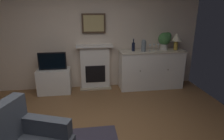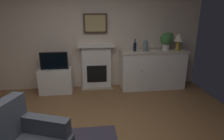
{
  "view_description": "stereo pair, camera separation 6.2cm",
  "coord_description": "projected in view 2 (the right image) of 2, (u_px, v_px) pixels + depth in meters",
  "views": [
    {
      "loc": [
        -0.04,
        -2.23,
        1.93
      ],
      "look_at": [
        0.37,
        0.62,
        1.0
      ],
      "focal_mm": 30.82,
      "sensor_mm": 36.0,
      "label": 1
    },
    {
      "loc": [
        0.02,
        -2.24,
        1.93
      ],
      "look_at": [
        0.37,
        0.62,
        1.0
      ],
      "focal_mm": 30.82,
      "sensor_mm": 36.0,
      "label": 2
    }
  ],
  "objects": [
    {
      "name": "wine_bottle",
      "position": [
        135.0,
        47.0,
        4.55
      ],
      "size": [
        0.08,
        0.08,
        0.29
      ],
      "color": "black",
      "rests_on": "sideboard_cabinet"
    },
    {
      "name": "wine_glass_center",
      "position": [
        156.0,
        46.0,
        4.56
      ],
      "size": [
        0.07,
        0.07,
        0.16
      ],
      "color": "silver",
      "rests_on": "sideboard_cabinet"
    },
    {
      "name": "wine_glass_left",
      "position": [
        152.0,
        46.0,
        4.53
      ],
      "size": [
        0.07,
        0.07,
        0.16
      ],
      "color": "silver",
      "rests_on": "sideboard_cabinet"
    },
    {
      "name": "fireplace_unit",
      "position": [
        97.0,
        67.0,
        4.75
      ],
      "size": [
        0.87,
        0.3,
        1.1
      ],
      "color": "white",
      "rests_on": "ground_plane"
    },
    {
      "name": "tv_cabinet",
      "position": [
        56.0,
        80.0,
        4.57
      ],
      "size": [
        0.75,
        0.42,
        0.58
      ],
      "color": "white",
      "rests_on": "ground_plane"
    },
    {
      "name": "tv_set",
      "position": [
        54.0,
        61.0,
        4.39
      ],
      "size": [
        0.62,
        0.07,
        0.4
      ],
      "color": "black",
      "rests_on": "tv_cabinet"
    },
    {
      "name": "framed_picture",
      "position": [
        95.0,
        23.0,
        4.48
      ],
      "size": [
        0.55,
        0.04,
        0.45
      ],
      "color": "#473323"
    },
    {
      "name": "wall_rear",
      "position": [
        87.0,
        28.0,
        4.57
      ],
      "size": [
        5.6,
        0.06,
        2.95
      ],
      "primitive_type": "cube",
      "color": "beige",
      "rests_on": "ground_plane"
    },
    {
      "name": "wine_glass_right",
      "position": [
        160.0,
        46.0,
        4.59
      ],
      "size": [
        0.07,
        0.07,
        0.16
      ],
      "color": "silver",
      "rests_on": "sideboard_cabinet"
    },
    {
      "name": "potted_plant_small",
      "position": [
        167.0,
        40.0,
        4.62
      ],
      "size": [
        0.3,
        0.3,
        0.43
      ],
      "color": "beige",
      "rests_on": "sideboard_cabinet"
    },
    {
      "name": "table_lamp",
      "position": [
        178.0,
        39.0,
        4.6
      ],
      "size": [
        0.26,
        0.26,
        0.4
      ],
      "color": "#B79338",
      "rests_on": "sideboard_cabinet"
    },
    {
      "name": "sideboard_cabinet",
      "position": [
        153.0,
        70.0,
        4.77
      ],
      "size": [
        1.59,
        0.49,
        0.95
      ],
      "color": "white",
      "rests_on": "ground_plane"
    },
    {
      "name": "vase_decorative",
      "position": [
        145.0,
        46.0,
        4.5
      ],
      "size": [
        0.11,
        0.11,
        0.28
      ],
      "color": "slate",
      "rests_on": "sideboard_cabinet"
    }
  ]
}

